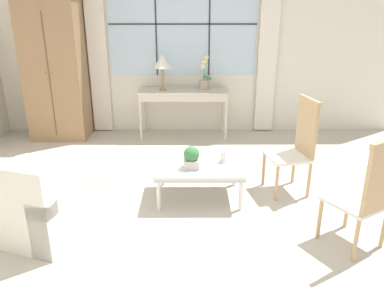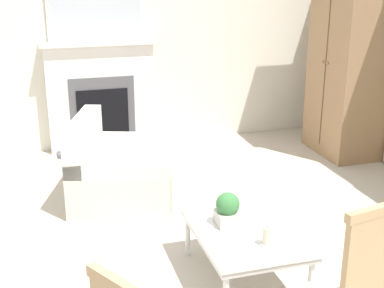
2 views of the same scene
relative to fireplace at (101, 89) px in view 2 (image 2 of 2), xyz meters
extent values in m
plane|color=#BCB2A3|center=(2.91, 0.03, -0.73)|extent=(14.00, 14.00, 0.00)
cube|color=silver|center=(-0.12, 0.63, 0.67)|extent=(0.06, 7.20, 2.80)
cube|color=#515156|center=(0.08, 0.00, -0.71)|extent=(0.34, 1.11, 0.04)
cube|color=silver|center=(0.00, 0.00, -0.10)|extent=(0.18, 1.24, 1.25)
cube|color=silver|center=(0.03, 0.00, 0.54)|extent=(0.24, 1.32, 0.04)
cube|color=black|center=(0.10, 0.00, -0.32)|extent=(0.02, 0.59, 0.69)
cube|color=#515156|center=(0.09, 0.00, -0.26)|extent=(0.01, 0.75, 0.85)
cube|color=silver|center=(-0.07, 0.00, 0.96)|extent=(0.04, 1.10, 0.84)
cube|color=silver|center=(-0.05, 0.00, 0.96)|extent=(0.01, 1.02, 0.76)
cube|color=#93704C|center=(0.94, 2.68, 0.35)|extent=(0.87, 0.58, 2.16)
cube|color=brown|center=(0.94, 2.39, 0.31)|extent=(0.01, 0.01, 1.82)
sphere|color=#997F4C|center=(0.89, 2.38, 0.35)|extent=(0.03, 0.03, 0.03)
sphere|color=#997F4C|center=(0.99, 2.38, 0.35)|extent=(0.03, 0.03, 0.03)
cube|color=silver|center=(1.56, 0.01, -0.53)|extent=(1.19, 1.16, 0.39)
cube|color=silver|center=(1.45, -0.35, -0.13)|extent=(0.96, 0.45, 0.42)
cube|color=silver|center=(1.20, 0.12, -0.46)|extent=(0.47, 0.92, 0.53)
cube|color=silver|center=(1.92, -0.11, -0.46)|extent=(0.47, 0.92, 0.53)
cube|color=tan|center=(4.31, 0.76, 0.02)|extent=(0.11, 0.40, 0.60)
cube|color=tan|center=(4.31, 0.76, 0.34)|extent=(0.12, 0.43, 0.05)
cube|color=silver|center=(3.12, 0.58, -0.34)|extent=(0.95, 0.68, 0.03)
cube|color=beige|center=(3.12, 0.58, -0.37)|extent=(0.93, 0.67, 0.04)
cylinder|color=silver|center=(2.69, 0.29, -0.54)|extent=(0.04, 0.04, 0.37)
cylinder|color=silver|center=(2.69, 0.87, -0.54)|extent=(0.04, 0.04, 0.37)
cylinder|color=silver|center=(3.55, 0.87, -0.54)|extent=(0.04, 0.04, 0.37)
cube|color=#BCB7AD|center=(3.04, 0.48, -0.28)|extent=(0.16, 0.16, 0.10)
sphere|color=#38753D|center=(3.04, 0.48, -0.17)|extent=(0.17, 0.17, 0.17)
cylinder|color=silver|center=(3.38, 0.63, -0.32)|extent=(0.09, 0.09, 0.01)
cylinder|color=beige|center=(3.38, 0.63, -0.26)|extent=(0.06, 0.06, 0.12)
cylinder|color=black|center=(3.38, 0.63, -0.19)|extent=(0.00, 0.00, 0.01)
camera|label=1|loc=(3.02, -3.16, 1.28)|focal=35.00mm
camera|label=2|loc=(6.18, -0.70, 1.41)|focal=50.00mm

